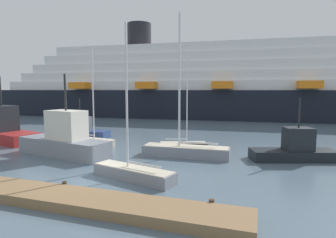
% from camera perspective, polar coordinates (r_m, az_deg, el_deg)
% --- Properties ---
extents(ground_plane, '(600.00, 600.00, 0.00)m').
position_cam_1_polar(ground_plane, '(17.97, -15.46, -11.63)').
color(ground_plane, slate).
extents(dock_pier, '(19.30, 2.36, 0.58)m').
position_cam_1_polar(dock_pier, '(15.25, -23.03, -14.16)').
color(dock_pier, olive).
rests_on(dock_pier, ground_plane).
extents(sailboat_0, '(4.49, 2.61, 8.67)m').
position_cam_1_polar(sailboat_0, '(25.78, 3.07, -5.12)').
color(sailboat_0, black).
rests_on(sailboat_0, ground_plane).
extents(sailboat_1, '(5.63, 2.71, 9.25)m').
position_cam_1_polar(sailboat_1, '(17.26, -7.08, -10.49)').
color(sailboat_1, gray).
rests_on(sailboat_1, ground_plane).
extents(sailboat_2, '(5.08, 1.76, 9.17)m').
position_cam_1_polar(sailboat_2, '(28.50, -15.33, -4.13)').
color(sailboat_2, '#BCB29E').
rests_on(sailboat_2, ground_plane).
extents(sailboat_3, '(7.00, 1.95, 11.34)m').
position_cam_1_polar(sailboat_3, '(22.70, 3.62, -6.19)').
color(sailboat_3, gray).
rests_on(sailboat_3, ground_plane).
extents(fishing_boat_0, '(5.94, 2.64, 4.41)m').
position_cam_1_polar(fishing_boat_0, '(32.68, -17.06, -2.28)').
color(fishing_boat_0, navy).
rests_on(fishing_boat_0, ground_plane).
extents(fishing_boat_1, '(8.62, 3.92, 6.63)m').
position_cam_1_polar(fishing_boat_1, '(24.41, -20.25, -4.00)').
color(fishing_boat_1, gray).
rests_on(fishing_boat_1, ground_plane).
extents(fishing_boat_2, '(9.14, 5.07, 6.75)m').
position_cam_1_polar(fishing_boat_2, '(33.94, -30.31, -1.89)').
color(fishing_boat_2, maroon).
rests_on(fishing_boat_2, ground_plane).
extents(fishing_boat_3, '(6.67, 3.84, 4.74)m').
position_cam_1_polar(fishing_boat_3, '(23.62, 24.35, -5.65)').
color(fishing_boat_3, black).
rests_on(fishing_boat_3, ground_plane).
extents(cruise_ship, '(97.23, 20.31, 18.82)m').
position_cam_1_polar(cruise_ship, '(55.78, 11.24, 6.55)').
color(cruise_ship, black).
rests_on(cruise_ship, ground_plane).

